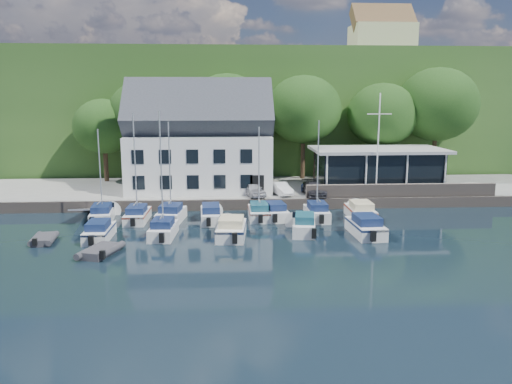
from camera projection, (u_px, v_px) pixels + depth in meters
ground at (289, 244)px, 35.19m from camera, size 180.00×180.00×0.00m
quay at (268, 191)px, 52.25m from camera, size 60.00×13.00×1.00m
quay_face at (274, 204)px, 45.88m from camera, size 60.00×0.30×1.00m
hillside at (248, 108)px, 94.44m from camera, size 160.00×75.00×16.00m
field_patch at (286, 67)px, 101.22m from camera, size 50.00×30.00×0.30m
farmhouse at (382, 37)px, 83.68m from camera, size 10.40×7.00×8.20m
harbor_building at (200, 146)px, 49.93m from camera, size 14.40×8.20×8.70m
club_pavilion at (377, 168)px, 50.96m from camera, size 13.20×7.20×4.10m
seawall at (401, 190)px, 46.79m from camera, size 18.00×0.50×1.20m
gangway at (86, 217)px, 43.02m from camera, size 1.20×6.00×1.40m
car_silver at (253, 189)px, 47.12m from camera, size 2.66×4.04×1.28m
car_white at (280, 188)px, 47.75m from camera, size 2.32×3.79×1.18m
car_dgrey at (314, 188)px, 47.57m from camera, size 1.99×4.47×1.27m
car_blue at (314, 188)px, 47.82m from camera, size 1.73×3.57×1.18m
flagpole at (378, 145)px, 46.55m from camera, size 2.30×0.20×9.58m
tree_0 at (105, 140)px, 54.59m from camera, size 6.61×6.61×9.03m
tree_1 at (146, 131)px, 55.26m from camera, size 8.04×8.04×10.98m
tree_2 at (227, 127)px, 55.53m from camera, size 8.61×8.61×11.76m
tree_3 at (303, 127)px, 56.35m from camera, size 8.50×8.50×11.62m
tree_4 at (382, 131)px, 56.30m from camera, size 7.87×7.87×10.76m
tree_5 at (436, 123)px, 56.64m from camera, size 9.13×9.13×12.48m
boat_r1_0 at (100, 170)px, 41.28m from camera, size 2.56×6.48×8.49m
boat_r1_1 at (135, 172)px, 40.93m from camera, size 1.94×6.07×8.32m
boat_r1_2 at (170, 167)px, 40.87m from camera, size 2.78×5.86×9.08m
boat_r1_3 at (211, 212)px, 41.72m from camera, size 2.17×6.55×1.44m
boat_r1_4 at (259, 169)px, 41.80m from camera, size 1.88×5.77×8.64m
boat_r1_5 at (276, 210)px, 42.50m from camera, size 2.44×5.65×1.45m
boat_r1_6 at (318, 165)px, 41.45m from camera, size 1.89×5.66×9.29m
boat_r1_7 at (360, 210)px, 42.62m from camera, size 2.17×6.09×1.49m
boat_r2_0 at (99, 230)px, 36.43m from camera, size 1.90×5.81×1.40m
boat_r2_1 at (162, 179)px, 36.27m from camera, size 2.23×5.66×8.73m
boat_r2_2 at (231, 227)px, 36.81m from camera, size 2.75×6.15×1.57m
boat_r2_3 at (304, 223)px, 38.06m from camera, size 2.77×6.17×1.52m
boat_r2_4 at (366, 225)px, 37.45m from camera, size 2.47×6.40×1.57m
dinghy_0 at (44, 238)px, 35.62m from camera, size 1.99×2.99×0.66m
dinghy_1 at (100, 250)px, 32.77m from camera, size 2.83×3.62×0.74m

